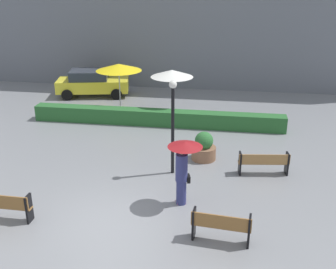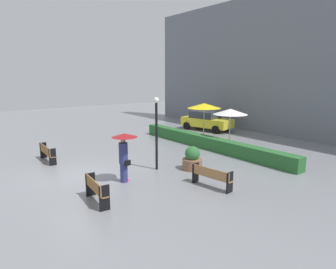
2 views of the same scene
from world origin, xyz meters
name	(u,v)px [view 1 (image 1 of 2)]	position (x,y,z in m)	size (l,w,h in m)	color
ground_plane	(108,220)	(0.00, 0.00, 0.00)	(60.00, 60.00, 0.00)	gray
bench_near_right	(221,225)	(3.35, -0.55, 0.53)	(1.64, 0.51, 0.90)	olive
bench_near_left	(1,204)	(-3.13, -0.45, 0.52)	(1.86, 0.37, 0.88)	olive
bench_far_right	(264,162)	(4.74, 3.80, 0.49)	(1.86, 0.62, 0.83)	#9E7242
pedestrian_with_umbrella	(183,163)	(2.08, 1.31, 1.43)	(1.08, 1.08, 2.13)	navy
planter_pot	(204,148)	(2.49, 4.79, 0.49)	(0.96, 0.96, 1.15)	brown
lamp_post	(173,117)	(1.45, 3.41, 2.17)	(0.28, 0.28, 3.49)	black
patio_umbrella_yellow	(119,67)	(-2.36, 10.20, 2.39)	(2.37, 2.37, 2.57)	silver
patio_umbrella_white	(172,73)	(0.49, 9.71, 2.27)	(2.13, 2.13, 2.45)	silver
hedge_strip	(157,118)	(-0.06, 8.40, 0.38)	(12.23, 0.70, 0.75)	#28602D
building_facade	(179,2)	(0.00, 16.00, 5.28)	(28.00, 1.20, 10.56)	slate
parked_car	(92,83)	(-4.80, 12.87, 0.82)	(4.47, 2.65, 1.57)	yellow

